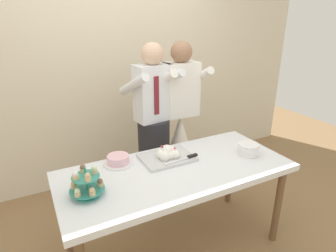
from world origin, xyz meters
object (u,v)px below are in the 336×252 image
at_px(round_cake, 118,160).
at_px(person_groom, 154,136).
at_px(cupcake_stand, 86,184).
at_px(dessert_table, 176,177).
at_px(plate_stack, 248,149).
at_px(main_cake_tray, 167,154).
at_px(person_bride, 180,145).

relative_size(round_cake, person_groom, 0.14).
relative_size(cupcake_stand, person_groom, 0.14).
height_order(dessert_table, plate_stack, plate_stack).
bearing_deg(person_groom, cupcake_stand, -137.41).
bearing_deg(cupcake_stand, main_cake_tray, 17.06).
relative_size(main_cake_tray, person_groom, 0.26).
bearing_deg(person_bride, main_cake_tray, -128.61).
relative_size(plate_stack, person_groom, 0.11).
distance_m(main_cake_tray, round_cake, 0.40).
xyz_separation_m(cupcake_stand, plate_stack, (1.34, -0.03, -0.03)).
relative_size(plate_stack, round_cake, 0.75).
bearing_deg(person_bride, cupcake_stand, -146.10).
relative_size(cupcake_stand, round_cake, 0.96).
relative_size(dessert_table, plate_stack, 10.06).
xyz_separation_m(cupcake_stand, main_cake_tray, (0.70, 0.21, -0.04)).
distance_m(plate_stack, person_bride, 0.86).
height_order(cupcake_stand, round_cake, cupcake_stand).
height_order(dessert_table, cupcake_stand, cupcake_stand).
bearing_deg(round_cake, plate_stack, -18.79).
distance_m(round_cake, person_bride, 0.96).
bearing_deg(dessert_table, plate_stack, -6.10).
xyz_separation_m(plate_stack, round_cake, (-1.03, 0.35, -0.02)).
bearing_deg(person_groom, person_bride, 0.08).
distance_m(main_cake_tray, plate_stack, 0.69).
relative_size(dessert_table, person_bride, 1.08).
bearing_deg(dessert_table, person_groom, 79.09).
bearing_deg(dessert_table, person_bride, 58.39).
height_order(dessert_table, round_cake, round_cake).
distance_m(dessert_table, person_bride, 0.86).
distance_m(cupcake_stand, person_bride, 1.40).
distance_m(dessert_table, plate_stack, 0.67).
bearing_deg(dessert_table, round_cake, 143.26).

